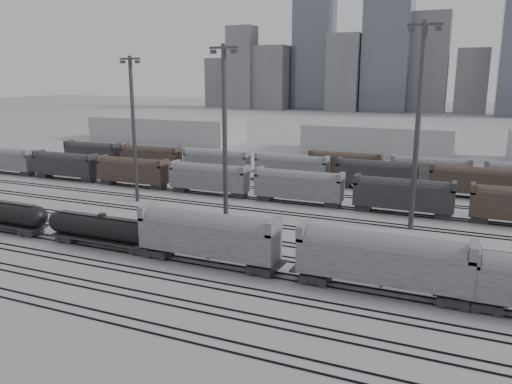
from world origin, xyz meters
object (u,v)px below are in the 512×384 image
at_px(tank_car_b, 103,229).
at_px(light_mast_c, 225,135).
at_px(hopper_car_b, 383,257).
at_px(hopper_car_a, 208,234).

bearing_deg(tank_car_b, light_mast_c, 49.82).
distance_m(tank_car_b, hopper_car_b, 34.11).
bearing_deg(light_mast_c, hopper_car_b, -28.25).
xyz_separation_m(tank_car_b, hopper_car_a, (14.85, 0.00, 1.27)).
distance_m(hopper_car_a, hopper_car_b, 19.23).
bearing_deg(hopper_car_b, tank_car_b, 180.00).
xyz_separation_m(hopper_car_a, light_mast_c, (-4.22, 12.60, 9.57)).
xyz_separation_m(hopper_car_b, light_mast_c, (-23.45, 12.60, 9.54)).
relative_size(tank_car_b, hopper_car_a, 1.01).
height_order(tank_car_b, hopper_car_b, hopper_car_b).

